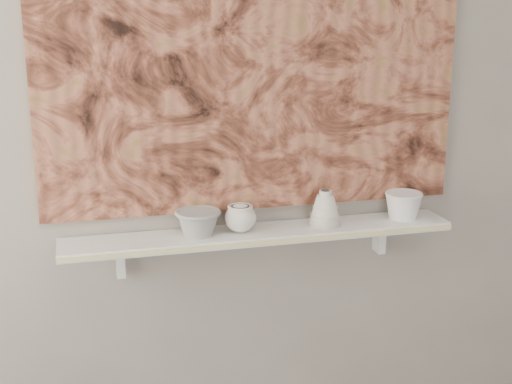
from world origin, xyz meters
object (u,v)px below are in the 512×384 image
object	(u,v)px
painting	(254,54)
bell_vessel	(325,208)
shelf	(260,234)
bowl_grey	(198,222)
bowl_white	(403,205)
cup_cream	(240,218)

from	to	relation	value
painting	bell_vessel	distance (m)	0.60
shelf	bell_vessel	distance (m)	0.26
bowl_grey	bell_vessel	bearing A→B (deg)	0.00
bowl_grey	bell_vessel	size ratio (longest dim) A/B	1.24
shelf	bowl_white	distance (m)	0.55
cup_cream	shelf	bearing A→B (deg)	0.00
painting	cup_cream	size ratio (longest dim) A/B	13.62
cup_cream	bowl_grey	bearing A→B (deg)	180.00
shelf	bell_vessel	size ratio (longest dim) A/B	10.83
bell_vessel	bowl_white	bearing A→B (deg)	0.00
painting	cup_cream	distance (m)	0.57
bell_vessel	cup_cream	bearing A→B (deg)	180.00
painting	bowl_white	bearing A→B (deg)	-8.32
painting	bowl_white	xyz separation A→B (m)	(0.55, -0.08, -0.56)
bowl_white	painting	bearing A→B (deg)	171.68
cup_cream	bell_vessel	world-z (taller)	bell_vessel
painting	cup_cream	world-z (taller)	painting
cup_cream	painting	bearing A→B (deg)	48.31
bowl_white	bell_vessel	bearing A→B (deg)	180.00
painting	bell_vessel	xyz separation A→B (m)	(0.24, -0.08, -0.55)
cup_cream	bowl_white	xyz separation A→B (m)	(0.62, 0.00, 0.00)
shelf	bowl_white	xyz separation A→B (m)	(0.55, 0.00, 0.07)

